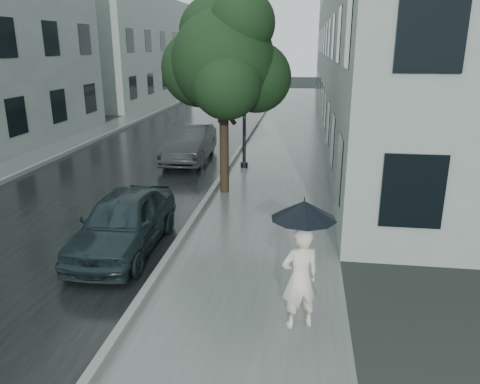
# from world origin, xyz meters

# --- Properties ---
(ground) EXTENTS (120.00, 120.00, 0.00)m
(ground) POSITION_xyz_m (0.00, 0.00, 0.00)
(ground) COLOR black
(ground) RESTS_ON ground
(sidewalk) EXTENTS (3.50, 60.00, 0.01)m
(sidewalk) POSITION_xyz_m (0.25, 12.00, 0.00)
(sidewalk) COLOR slate
(sidewalk) RESTS_ON ground
(kerb_near) EXTENTS (0.15, 60.00, 0.15)m
(kerb_near) POSITION_xyz_m (-1.57, 12.00, 0.07)
(kerb_near) COLOR slate
(kerb_near) RESTS_ON ground
(asphalt_road) EXTENTS (6.85, 60.00, 0.00)m
(asphalt_road) POSITION_xyz_m (-5.08, 12.00, 0.00)
(asphalt_road) COLOR black
(asphalt_road) RESTS_ON ground
(kerb_far) EXTENTS (0.15, 60.00, 0.15)m
(kerb_far) POSITION_xyz_m (-8.57, 12.00, 0.07)
(kerb_far) COLOR slate
(kerb_far) RESTS_ON ground
(sidewalk_far) EXTENTS (1.70, 60.00, 0.01)m
(sidewalk_far) POSITION_xyz_m (-9.50, 12.00, 0.00)
(sidewalk_far) COLOR #4C5451
(sidewalk_far) RESTS_ON ground
(building_near) EXTENTS (7.02, 36.00, 9.00)m
(building_near) POSITION_xyz_m (5.47, 19.50, 4.50)
(building_near) COLOR gray
(building_near) RESTS_ON ground
(building_far_b) EXTENTS (7.02, 18.00, 8.00)m
(building_far_b) POSITION_xyz_m (-13.77, 30.00, 4.00)
(building_far_b) COLOR gray
(building_far_b) RESTS_ON ground
(pedestrian) EXTENTS (0.73, 0.61, 1.69)m
(pedestrian) POSITION_xyz_m (1.18, -1.00, 0.86)
(pedestrian) COLOR silver
(pedestrian) RESTS_ON sidewalk
(umbrella) EXTENTS (1.11, 1.11, 1.26)m
(umbrella) POSITION_xyz_m (1.19, -1.03, 2.00)
(umbrella) COLOR black
(umbrella) RESTS_ON ground
(street_tree) EXTENTS (3.86, 3.51, 5.81)m
(street_tree) POSITION_xyz_m (-1.23, 6.07, 3.93)
(street_tree) COLOR #332619
(street_tree) RESTS_ON ground
(lamp_post) EXTENTS (0.84, 0.41, 5.45)m
(lamp_post) POSITION_xyz_m (-1.17, 8.97, 3.11)
(lamp_post) COLOR black
(lamp_post) RESTS_ON ground
(car_near) EXTENTS (1.58, 3.85, 1.31)m
(car_near) POSITION_xyz_m (-2.67, 1.43, 0.66)
(car_near) COLOR #182629
(car_near) RESTS_ON ground
(car_far) EXTENTS (1.56, 4.19, 1.37)m
(car_far) POSITION_xyz_m (-3.25, 9.74, 0.69)
(car_far) COLOR #24272A
(car_far) RESTS_ON ground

